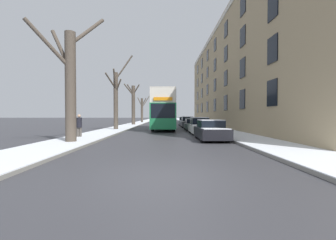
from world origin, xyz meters
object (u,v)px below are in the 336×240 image
object	(u,v)px
parked_car_1	(199,126)
bare_tree_left_1	(116,98)
bare_tree_left_0	(70,81)
parked_car_3	(187,122)
bare_tree_left_3	(142,109)
parked_car_4	(184,121)
parked_car_0	(211,131)
parked_car_2	(192,125)
bare_tree_left_2	(133,104)
double_decker_bus	(163,108)
pedestrian_left_sidewalk	(79,125)

from	to	relation	value
parked_car_1	bare_tree_left_1	bearing A→B (deg)	151.36
bare_tree_left_0	parked_car_3	size ratio (longest dim) A/B	1.87
bare_tree_left_3	bare_tree_left_0	bearing A→B (deg)	-90.47
bare_tree_left_0	parked_car_4	bearing A→B (deg)	70.17
parked_car_0	parked_car_4	bearing A→B (deg)	90.00
bare_tree_left_1	parked_car_2	distance (m)	9.24
bare_tree_left_2	parked_car_0	distance (m)	24.74
double_decker_bus	parked_car_2	size ratio (longest dim) A/B	2.60
bare_tree_left_3	double_decker_bus	world-z (taller)	bare_tree_left_3
bare_tree_left_3	parked_car_2	xyz separation A→B (m)	(8.45, -25.01, -2.49)
pedestrian_left_sidewalk	bare_tree_left_1	bearing A→B (deg)	-114.33
bare_tree_left_2	pedestrian_left_sidewalk	xyz separation A→B (m)	(-0.72, -22.07, -2.69)
double_decker_bus	parked_car_1	bearing A→B (deg)	-62.85
bare_tree_left_3	parked_car_3	world-z (taller)	bare_tree_left_3
bare_tree_left_0	bare_tree_left_1	xyz separation A→B (m)	(0.06, 12.01, -0.02)
bare_tree_left_1	double_decker_bus	size ratio (longest dim) A/B	0.75
parked_car_3	pedestrian_left_sidewalk	world-z (taller)	pedestrian_left_sidewalk
parked_car_2	parked_car_4	world-z (taller)	parked_car_4
bare_tree_left_1	parked_car_2	size ratio (longest dim) A/B	1.94
parked_car_0	parked_car_2	bearing A→B (deg)	90.00
bare_tree_left_3	double_decker_bus	xyz separation A→B (m)	(5.08, -23.88, -0.57)
parked_car_3	pedestrian_left_sidewalk	xyz separation A→B (m)	(-9.37, -15.80, 0.27)
parked_car_2	bare_tree_left_3	bearing A→B (deg)	108.67
bare_tree_left_1	parked_car_4	bearing A→B (deg)	54.67
parked_car_3	bare_tree_left_1	bearing A→B (deg)	-142.24
bare_tree_left_1	parked_car_4	distance (m)	15.33
bare_tree_left_1	bare_tree_left_2	distance (m)	13.00
bare_tree_left_1	bare_tree_left_3	world-z (taller)	bare_tree_left_1
bare_tree_left_0	double_decker_bus	bearing A→B (deg)	68.73
parked_car_1	parked_car_2	bearing A→B (deg)	90.00
parked_car_2	pedestrian_left_sidewalk	bearing A→B (deg)	-133.83
bare_tree_left_2	parked_car_3	bearing A→B (deg)	-35.95
bare_tree_left_3	parked_car_0	distance (m)	36.75
pedestrian_left_sidewalk	bare_tree_left_3	bearing A→B (deg)	-111.57
bare_tree_left_0	bare_tree_left_3	bearing A→B (deg)	89.53
double_decker_bus	parked_car_3	distance (m)	6.23
bare_tree_left_0	parked_car_4	distance (m)	25.98
bare_tree_left_2	parked_car_4	distance (m)	9.18
double_decker_bus	parked_car_0	size ratio (longest dim) A/B	2.76
bare_tree_left_3	parked_car_1	bearing A→B (deg)	-74.49
parked_car_3	parked_car_4	distance (m)	5.53
pedestrian_left_sidewalk	parked_car_0	bearing A→B (deg)	154.37
double_decker_bus	parked_car_3	xyz separation A→B (m)	(3.37, 4.91, -1.83)
bare_tree_left_2	pedestrian_left_sidewalk	world-z (taller)	bare_tree_left_2
parked_car_2	pedestrian_left_sidewalk	distance (m)	13.53
bare_tree_left_2	pedestrian_left_sidewalk	size ratio (longest dim) A/B	3.98
parked_car_4	pedestrian_left_sidewalk	bearing A→B (deg)	-113.72
double_decker_bus	bare_tree_left_3	bearing A→B (deg)	102.01
parked_car_1	parked_car_2	distance (m)	5.44
bare_tree_left_3	pedestrian_left_sidewalk	size ratio (longest dim) A/B	3.51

